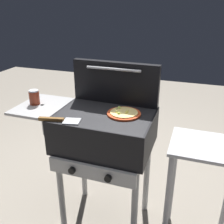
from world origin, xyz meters
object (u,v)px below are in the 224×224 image
pizza_cheese (124,113)px  spatula (60,120)px  prep_table (203,176)px  grill (103,133)px  sauce_jar (34,97)px

pizza_cheese → spatula: size_ratio=0.83×
pizza_cheese → prep_table: (0.54, -0.03, -0.35)m
pizza_cheese → spatula: 0.41m
grill → sauce_jar: sauce_jar is taller
pizza_cheese → sauce_jar: 0.66m
grill → prep_table: grill is taller
sauce_jar → prep_table: bearing=0.0°
grill → pizza_cheese: pizza_cheese is taller
pizza_cheese → grill: bearing=-165.5°
prep_table → sauce_jar: bearing=-180.0°
grill → pizza_cheese: size_ratio=4.33×
grill → sauce_jar: 0.56m
grill → pizza_cheese: bearing=14.5°
pizza_cheese → prep_table: pizza_cheese is taller
grill → spatula: size_ratio=3.61×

